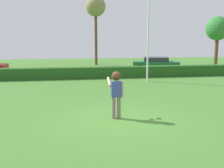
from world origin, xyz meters
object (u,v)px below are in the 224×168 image
Objects in this scene: parked_car_green at (156,63)px; oak_tree at (218,29)px; person at (116,89)px; lamppost at (148,34)px; birch_tree at (96,8)px; frisbee at (114,77)px.

parked_car_green is 0.85× the size of oak_tree.
person is at bearing -113.66° from parked_car_green.
birch_tree reaches higher than lamppost.
person is 0.40× the size of parked_car_green.
lamppost is at bearing 66.02° from person.
birch_tree is (-4.94, 6.05, 5.48)m from parked_car_green.
lamppost reaches higher than person.
person is 15.60m from parked_car_green.
birch_tree reaches higher than parked_car_green.
frisbee is (0.02, 0.55, 0.35)m from person.
oak_tree is at bearing 23.06° from parked_car_green.
oak_tree reaches higher than frisbee.
birch_tree is at bearing 168.40° from oak_tree.
person is at bearing -128.85° from oak_tree.
frisbee is 0.03× the size of birch_tree.
person is 8.00× the size of frisbee.
person reaches higher than parked_car_green.
parked_car_green is at bearing -156.94° from oak_tree.
parked_car_green is at bearing 66.34° from person.
birch_tree is (1.32, 20.33, 5.03)m from person.
birch_tree is at bearing 129.23° from parked_car_green.
oak_tree reaches higher than parked_car_green.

